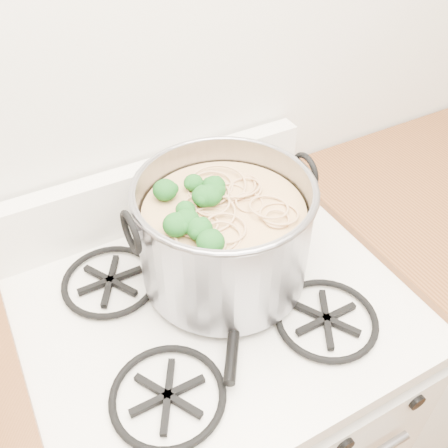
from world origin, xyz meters
The scene contains 4 objects.
gas_range centered at (0.00, 1.26, 0.44)m, with size 0.76×0.66×0.92m.
stock_pot centered at (0.05, 1.31, 1.03)m, with size 0.38×0.35×0.24m.
spatula centered at (0.07, 1.28, 0.94)m, with size 0.29×0.31×0.02m, color black, non-canonical shape.
glass_bowl centered at (0.17, 1.47, 0.94)m, with size 0.10×0.10×0.02m, color white.
Camera 1 is at (-0.30, 0.68, 1.71)m, focal length 40.00 mm.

